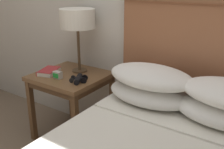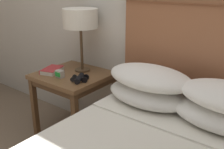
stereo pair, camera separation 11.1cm
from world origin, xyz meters
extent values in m
cube|color=brown|center=(-0.57, 0.84, 0.58)|extent=(0.58, 0.58, 0.04)
cube|color=brown|center=(-0.57, 0.84, 0.54)|extent=(0.55, 0.55, 0.05)
cube|color=brown|center=(-0.83, 0.58, 0.28)|extent=(0.04, 0.04, 0.56)
cube|color=brown|center=(-0.32, 0.58, 0.28)|extent=(0.04, 0.04, 0.56)
cube|color=brown|center=(-0.83, 1.09, 0.28)|extent=(0.04, 0.04, 0.56)
cube|color=brown|center=(-0.32, 1.09, 0.28)|extent=(0.04, 0.04, 0.56)
cube|color=white|center=(0.44, 0.70, 0.54)|extent=(1.10, 0.28, 0.01)
cube|color=brown|center=(0.44, 1.05, 0.61)|extent=(1.21, 0.06, 1.22)
cube|color=brown|center=(0.44, 1.05, 1.24)|extent=(1.27, 0.10, 0.04)
ellipsoid|color=white|center=(0.18, 0.81, 0.61)|extent=(0.60, 0.36, 0.15)
ellipsoid|color=white|center=(0.68, 0.81, 0.61)|extent=(0.60, 0.36, 0.15)
ellipsoid|color=white|center=(0.18, 0.81, 0.74)|extent=(0.60, 0.36, 0.15)
cylinder|color=#4C3823|center=(-0.56, 0.93, 0.61)|extent=(0.13, 0.13, 0.01)
cylinder|color=#4C3823|center=(-0.56, 0.93, 0.80)|extent=(0.02, 0.02, 0.37)
cylinder|color=silver|center=(-0.56, 0.93, 1.06)|extent=(0.29, 0.29, 0.16)
cube|color=silver|center=(-0.74, 0.74, 0.62)|extent=(0.18, 0.22, 0.03)
cube|color=#B2282D|center=(-0.74, 0.74, 0.64)|extent=(0.18, 0.23, 0.00)
cube|color=#B2282D|center=(-0.80, 0.72, 0.62)|extent=(0.07, 0.19, 0.04)
cylinder|color=black|center=(-0.38, 0.70, 0.62)|extent=(0.09, 0.10, 0.04)
cylinder|color=black|center=(-0.34, 0.73, 0.62)|extent=(0.05, 0.03, 0.05)
cylinder|color=black|center=(-0.42, 0.68, 0.62)|extent=(0.04, 0.03, 0.04)
cylinder|color=black|center=(-0.42, 0.76, 0.62)|extent=(0.09, 0.10, 0.04)
cylinder|color=black|center=(-0.37, 0.78, 0.62)|extent=(0.05, 0.03, 0.05)
cylinder|color=black|center=(-0.46, 0.73, 0.62)|extent=(0.04, 0.03, 0.04)
cube|color=black|center=(-0.40, 0.73, 0.63)|extent=(0.07, 0.06, 0.01)
cylinder|color=black|center=(-0.40, 0.73, 0.63)|extent=(0.02, 0.02, 0.02)
cube|color=#B7B2A8|center=(-0.59, 0.69, 0.63)|extent=(0.07, 0.04, 0.06)
cube|color=green|center=(-0.59, 0.67, 0.63)|extent=(0.06, 0.00, 0.04)
camera|label=1|loc=(0.90, -0.72, 1.36)|focal=42.00mm
camera|label=2|loc=(0.99, -0.65, 1.36)|focal=42.00mm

